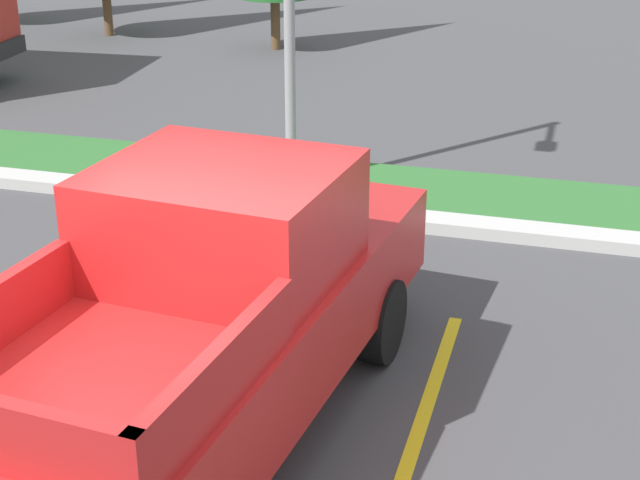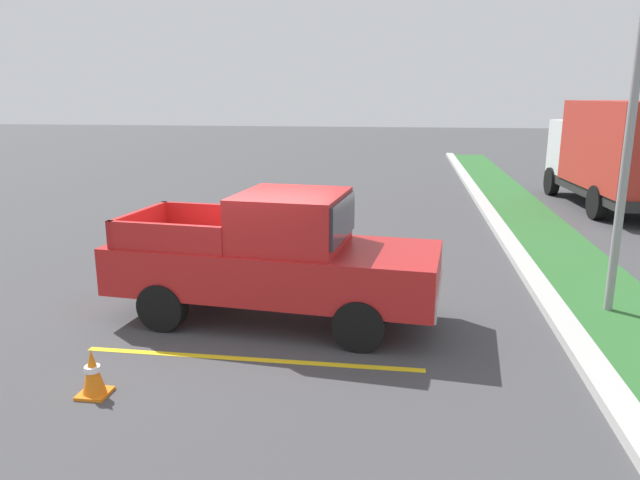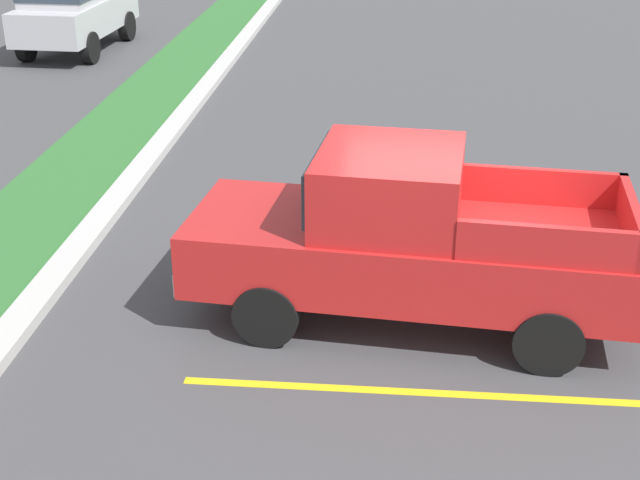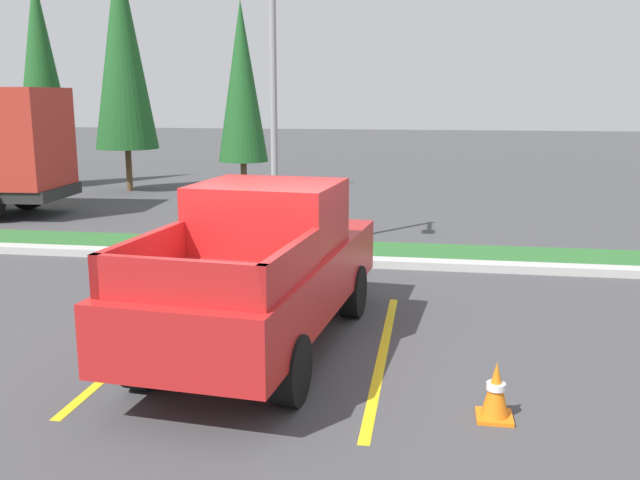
% 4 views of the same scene
% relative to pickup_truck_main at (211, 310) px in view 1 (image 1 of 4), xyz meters
% --- Properties ---
extents(ground_plane, '(120.00, 120.00, 0.00)m').
position_rel_pickup_truck_main_xyz_m(ground_plane, '(0.15, -0.46, -1.04)').
color(ground_plane, '#424244').
extents(parking_line_near, '(0.12, 4.80, 0.01)m').
position_rel_pickup_truck_main_xyz_m(parking_line_near, '(-1.55, -0.05, -1.04)').
color(parking_line_near, yellow).
rests_on(parking_line_near, ground).
extents(parking_line_far, '(0.12, 4.80, 0.01)m').
position_rel_pickup_truck_main_xyz_m(parking_line_far, '(1.55, -0.05, -1.04)').
color(parking_line_far, yellow).
rests_on(parking_line_far, ground).
extents(curb_strip, '(56.00, 0.40, 0.15)m').
position_rel_pickup_truck_main_xyz_m(curb_strip, '(0.15, 4.54, -0.97)').
color(curb_strip, '#B2B2AD').
rests_on(curb_strip, ground).
extents(grass_median, '(56.00, 1.80, 0.06)m').
position_rel_pickup_truck_main_xyz_m(grass_median, '(0.15, 5.64, -1.01)').
color(grass_median, '#2D662D').
rests_on(grass_median, ground).
extents(pickup_truck_main, '(2.39, 5.38, 2.10)m').
position_rel_pickup_truck_main_xyz_m(pickup_truck_main, '(0.00, 0.00, 0.00)').
color(pickup_truck_main, black).
rests_on(pickup_truck_main, ground).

